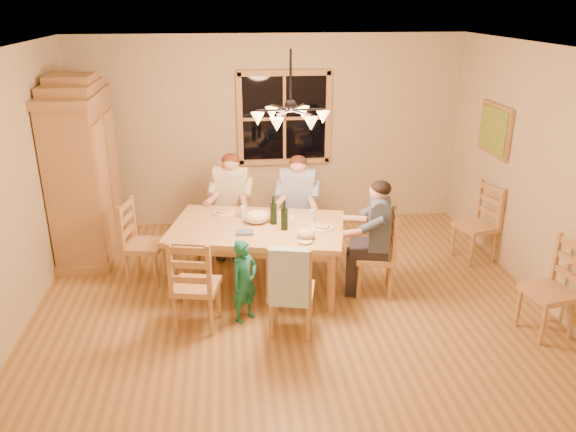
{
  "coord_description": "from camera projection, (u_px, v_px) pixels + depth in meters",
  "views": [
    {
      "loc": [
        -0.63,
        -5.39,
        3.14
      ],
      "look_at": [
        -0.01,
        0.1,
        0.99
      ],
      "focal_mm": 35.0,
      "sensor_mm": 36.0,
      "label": 1
    }
  ],
  "objects": [
    {
      "name": "cloth_bundle",
      "position": [
        257.0,
        217.0,
        6.32
      ],
      "size": [
        0.28,
        0.22,
        0.15
      ],
      "primitive_type": "ellipsoid",
      "color": "beige",
      "rests_on": "dining_table"
    },
    {
      "name": "wall_right",
      "position": [
        546.0,
        178.0,
        5.99
      ],
      "size": [
        0.02,
        5.0,
        2.7
      ],
      "primitive_type": "cube",
      "color": "tan",
      "rests_on": "floor"
    },
    {
      "name": "towel",
      "position": [
        289.0,
        278.0,
        5.24
      ],
      "size": [
        0.39,
        0.18,
        0.58
      ],
      "primitive_type": "cube",
      "rotation": [
        0.0,
        0.0,
        -0.22
      ],
      "color": "#AFD6ED",
      "rests_on": "chair_near_right"
    },
    {
      "name": "wall_back",
      "position": [
        270.0,
        132.0,
        8.02
      ],
      "size": [
        5.5,
        0.02,
        2.7
      ],
      "primitive_type": "cube",
      "color": "tan",
      "rests_on": "floor"
    },
    {
      "name": "chair_end_left",
      "position": [
        146.0,
        257.0,
        6.58
      ],
      "size": [
        0.51,
        0.52,
        0.99
      ],
      "rotation": [
        0.0,
        0.0,
        -1.79
      ],
      "color": "tan",
      "rests_on": "floor"
    },
    {
      "name": "wine_bottle_a",
      "position": [
        274.0,
        210.0,
        6.27
      ],
      "size": [
        0.08,
        0.08,
        0.33
      ],
      "primitive_type": "cylinder",
      "color": "black",
      "rests_on": "dining_table"
    },
    {
      "name": "painting",
      "position": [
        495.0,
        130.0,
        7.01
      ],
      "size": [
        0.06,
        0.78,
        0.64
      ],
      "color": "#8C5F3C",
      "rests_on": "wall_right"
    },
    {
      "name": "cap",
      "position": [
        306.0,
        234.0,
        5.93
      ],
      "size": [
        0.2,
        0.2,
        0.11
      ],
      "primitive_type": "ellipsoid",
      "color": "#C8B985",
      "rests_on": "dining_table"
    },
    {
      "name": "chair_far_right",
      "position": [
        298.0,
        233.0,
        7.25
      ],
      "size": [
        0.52,
        0.51,
        0.99
      ],
      "rotation": [
        0.0,
        0.0,
        2.92
      ],
      "color": "tan",
      "rests_on": "floor"
    },
    {
      "name": "wine_glass_a",
      "position": [
        243.0,
        212.0,
        6.49
      ],
      "size": [
        0.06,
        0.06,
        0.14
      ],
      "primitive_type": "cylinder",
      "color": "silver",
      "rests_on": "dining_table"
    },
    {
      "name": "chair_near_left",
      "position": [
        197.0,
        299.0,
        5.66
      ],
      "size": [
        0.52,
        0.51,
        0.99
      ],
      "rotation": [
        0.0,
        0.0,
        -0.22
      ],
      "color": "tan",
      "rests_on": "floor"
    },
    {
      "name": "chair_near_right",
      "position": [
        291.0,
        304.0,
        5.56
      ],
      "size": [
        0.52,
        0.51,
        0.99
      ],
      "rotation": [
        0.0,
        0.0,
        -0.22
      ],
      "color": "tan",
      "rests_on": "floor"
    },
    {
      "name": "chair_far_left",
      "position": [
        233.0,
        230.0,
        7.33
      ],
      "size": [
        0.52,
        0.51,
        0.99
      ],
      "rotation": [
        0.0,
        0.0,
        2.92
      ],
      "color": "tan",
      "rests_on": "floor"
    },
    {
      "name": "adult_plaid_man",
      "position": [
        298.0,
        194.0,
        7.05
      ],
      "size": [
        0.46,
        0.49,
        0.87
      ],
      "rotation": [
        0.0,
        0.0,
        2.92
      ],
      "color": "#345290",
      "rests_on": "floor"
    },
    {
      "name": "wall_left",
      "position": [
        8.0,
        197.0,
        5.42
      ],
      "size": [
        0.02,
        5.0,
        2.7
      ],
      "primitive_type": "cube",
      "color": "tan",
      "rests_on": "floor"
    },
    {
      "name": "dining_table",
      "position": [
        257.0,
        234.0,
        6.32
      ],
      "size": [
        2.12,
        1.56,
        0.76
      ],
      "rotation": [
        0.0,
        0.0,
        -0.22
      ],
      "color": "tan",
      "rests_on": "floor"
    },
    {
      "name": "chair_end_right",
      "position": [
        375.0,
        268.0,
        6.31
      ],
      "size": [
        0.51,
        0.52,
        0.99
      ],
      "rotation": [
        0.0,
        0.0,
        1.35
      ],
      "color": "tan",
      "rests_on": "floor"
    },
    {
      "name": "chandelier",
      "position": [
        291.0,
        115.0,
        5.44
      ],
      "size": [
        0.77,
        0.68,
        0.71
      ],
      "color": "black",
      "rests_on": "ceiling"
    },
    {
      "name": "window",
      "position": [
        284.0,
        118.0,
        7.93
      ],
      "size": [
        1.3,
        0.06,
        1.3
      ],
      "color": "black",
      "rests_on": "wall_back"
    },
    {
      "name": "napkin",
      "position": [
        245.0,
        232.0,
        6.06
      ],
      "size": [
        0.21,
        0.18,
        0.03
      ],
      "primitive_type": "cube",
      "rotation": [
        0.0,
        0.0,
        -0.22
      ],
      "color": "#4A6088",
      "rests_on": "dining_table"
    },
    {
      "name": "plate_slate",
      "position": [
        322.0,
        227.0,
        6.21
      ],
      "size": [
        0.26,
        0.26,
        0.02
      ],
      "primitive_type": "cylinder",
      "color": "white",
      "rests_on": "dining_table"
    },
    {
      "name": "chair_spare_front",
      "position": [
        546.0,
        306.0,
        5.54
      ],
      "size": [
        0.49,
        0.51,
        0.99
      ],
      "rotation": [
        0.0,
        0.0,
        1.75
      ],
      "color": "tan",
      "rests_on": "floor"
    },
    {
      "name": "plate_woman",
      "position": [
        224.0,
        212.0,
        6.64
      ],
      "size": [
        0.26,
        0.26,
        0.02
      ],
      "primitive_type": "cylinder",
      "color": "white",
      "rests_on": "dining_table"
    },
    {
      "name": "ceiling",
      "position": [
        291.0,
        49.0,
        5.21
      ],
      "size": [
        5.5,
        5.0,
        0.02
      ],
      "primitive_type": "cube",
      "color": "white",
      "rests_on": "wall_back"
    },
    {
      "name": "armoire",
      "position": [
        84.0,
        176.0,
        7.04
      ],
      "size": [
        0.66,
        1.4,
        2.3
      ],
      "color": "#8C5F3C",
      "rests_on": "floor"
    },
    {
      "name": "plate_plaid",
      "position": [
        283.0,
        217.0,
        6.5
      ],
      "size": [
        0.26,
        0.26,
        0.02
      ],
      "primitive_type": "cylinder",
      "color": "white",
      "rests_on": "dining_table"
    },
    {
      "name": "wine_bottle_b",
      "position": [
        284.0,
        216.0,
        6.12
      ],
      "size": [
        0.08,
        0.08,
        0.33
      ],
      "primitive_type": "cylinder",
      "color": "black",
      "rests_on": "dining_table"
    },
    {
      "name": "floor",
      "position": [
        290.0,
        303.0,
        6.19
      ],
      "size": [
        5.5,
        5.5,
        0.0
      ],
      "primitive_type": "plane",
      "color": "olive",
      "rests_on": "ground"
    },
    {
      "name": "adult_woman",
      "position": [
        231.0,
        191.0,
        7.14
      ],
      "size": [
        0.46,
        0.49,
        0.87
      ],
      "rotation": [
        0.0,
        0.0,
        2.92
      ],
      "color": "beige",
      "rests_on": "floor"
    },
    {
      "name": "adult_slate_man",
      "position": [
        377.0,
        224.0,
        6.12
      ],
      "size": [
        0.49,
        0.46,
        0.87
      ],
      "rotation": [
        0.0,
        0.0,
        1.35
      ],
      "color": "#425169",
      "rests_on": "floor"
    },
    {
      "name": "wine_glass_b",
      "position": [
        312.0,
        215.0,
        6.38
      ],
      "size": [
        0.06,
        0.06,
        0.14
      ],
      "primitive_type": "cylinder",
      "color": "silver",
      "rests_on": "dining_table"
    },
    {
      "name": "child",
      "position": [
        244.0,
        281.0,
        5.72
      ],
      "size": [
        0.38,
        0.37,
        0.89
      ],
      "primitive_type": "imported",
      "rotation": [
        0.0,
        0.0,
        0.7
      ],
      "color": "#1A785E",
      "rests_on": "floor"
    },
    {
      "name": "chair_spare_back",
      "position": [
        474.0,
        237.0,
        7.13
      ],
      "size": [
        0.53,
        0.54,
        0.99
      ],
      "rotation": [
        0.0,
        0.0,
        1.85
      ],
      "color": "tan",
      "rests_on": "floor"
    }
  ]
}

